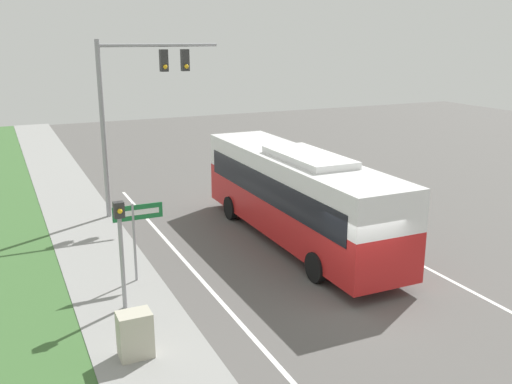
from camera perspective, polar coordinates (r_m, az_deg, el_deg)
The scene contains 10 objects.
ground_plane at distance 17.26m, azimuth 9.94°, elevation -10.74°, with size 80.00×80.00×0.00m, color #565451.
sidewalk at distance 14.94m, azimuth -10.78°, elevation -14.91°, with size 2.80×80.00×0.12m.
grass_verge at distance 14.68m, azimuth -23.50°, elevation -16.67°, with size 3.60×80.00×0.10m.
lane_divider_near at distance 15.68m, azimuth -1.28°, elevation -13.32°, with size 0.14×30.00×0.01m.
lane_divider_far at distance 19.39m, azimuth 18.85°, elevation -8.34°, with size 0.14×30.00×0.01m.
bus at distance 21.16m, azimuth 4.03°, elevation 0.02°, with size 2.65×11.41×3.54m.
signal_gantry at distance 24.32m, azimuth -12.01°, elevation 9.44°, with size 5.10×0.41×7.41m.
pedestrian_signal at distance 16.01m, azimuth -13.38°, elevation -4.56°, with size 0.28×0.34×3.23m.
street_sign at distance 17.86m, azimuth -11.87°, elevation -3.32°, with size 1.54×0.08×2.62m.
utility_cabinet at distance 14.22m, azimuth -12.00°, elevation -13.76°, with size 0.80×0.59×1.13m.
Camera 1 is at (-9.05, -12.63, 7.52)m, focal length 40.00 mm.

